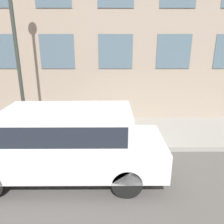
% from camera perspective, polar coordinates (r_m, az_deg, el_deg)
% --- Properties ---
extents(ground_plane, '(80.00, 80.00, 0.00)m').
position_cam_1_polar(ground_plane, '(7.49, 1.29, -10.38)').
color(ground_plane, '#514F4C').
extents(sidewalk, '(3.09, 60.00, 0.16)m').
position_cam_1_polar(sidewalk, '(8.84, 1.02, -5.18)').
color(sidewalk, gray).
rests_on(sidewalk, ground_plane).
extents(building_facade, '(0.33, 40.00, 9.75)m').
position_cam_1_polar(building_facade, '(9.93, 0.95, 25.57)').
color(building_facade, gray).
rests_on(building_facade, ground_plane).
extents(fire_hydrant, '(0.36, 0.47, 0.78)m').
position_cam_1_polar(fire_hydrant, '(7.78, -2.96, -4.66)').
color(fire_hydrant, gray).
rests_on(fire_hydrant, sidewalk).
extents(person, '(0.31, 0.20, 1.27)m').
position_cam_1_polar(person, '(7.72, 2.97, -1.95)').
color(person, '#726651').
rests_on(person, sidewalk).
extents(parked_truck_silver_near, '(1.92, 5.24, 1.92)m').
position_cam_1_polar(parked_truck_silver_near, '(5.90, -11.96, -7.10)').
color(parked_truck_silver_near, black).
rests_on(parked_truck_silver_near, ground_plane).
extents(street_lamp, '(0.36, 0.36, 6.60)m').
position_cam_1_polar(street_lamp, '(7.91, -24.51, 21.04)').
color(street_lamp, '#2D332D').
rests_on(street_lamp, sidewalk).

